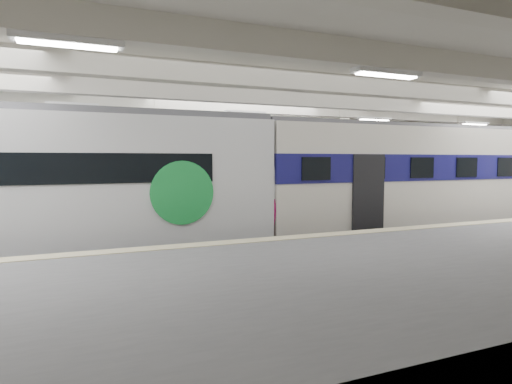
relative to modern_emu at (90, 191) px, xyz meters
name	(u,v)px	position (x,y,z in m)	size (l,w,h in m)	color
station_hall	(291,157)	(5.60, -1.74, 1.00)	(36.00, 24.00, 5.75)	black
modern_emu	(90,191)	(0.00, 0.00, 0.00)	(14.24, 2.94, 4.57)	silver
older_rer	(414,180)	(11.99, 0.00, 0.12)	(13.69, 3.02, 4.51)	silver
far_train	(75,185)	(-0.44, 5.50, -0.12)	(12.85, 3.21, 4.12)	silver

